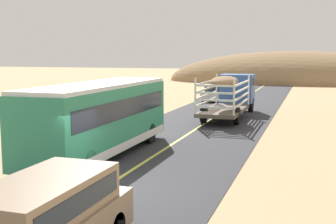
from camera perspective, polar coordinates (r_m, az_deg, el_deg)
ground_plane at (r=15.31m, az=-8.02°, el=-9.61°), size 240.00×240.00×0.00m
road_surface at (r=15.30m, az=-8.02°, el=-9.58°), size 8.00×120.00×0.02m
road_centre_line at (r=15.30m, az=-8.02°, el=-9.53°), size 0.16×117.60×0.00m
suv_near at (r=9.76m, az=-15.42°, el=-13.14°), size 1.90×4.62×1.93m
livestock_truck at (r=32.94m, az=8.36°, el=2.73°), size 2.53×9.70×3.02m
bus at (r=19.56m, az=-8.75°, el=-0.63°), size 2.54×10.00×3.21m
car_far at (r=42.97m, az=6.05°, el=2.39°), size 1.80×4.40×1.46m
boulder_near_shoulder at (r=28.83m, az=-11.77°, el=-0.96°), size 0.79×1.08×0.64m
distant_hill at (r=75.18m, az=16.11°, el=3.79°), size 42.28×21.72×10.04m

